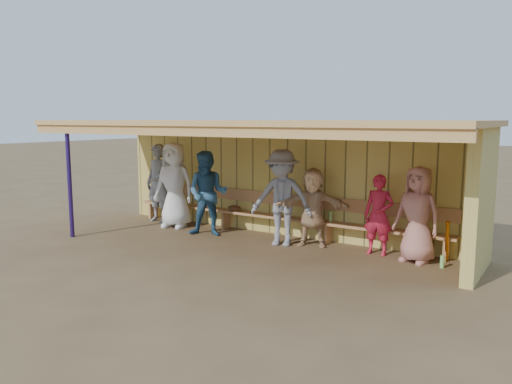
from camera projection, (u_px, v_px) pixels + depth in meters
ground at (247, 246)px, 10.01m from camera, size 90.00×90.00×0.00m
player_a at (158, 183)px, 12.25m from camera, size 0.72×0.49×1.93m
player_b at (174, 185)px, 11.63m from camera, size 1.09×0.83×1.99m
player_c at (208, 194)px, 10.80m from camera, size 1.10×0.99×1.85m
player_e at (282, 198)px, 9.95m from camera, size 1.39×1.01×1.93m
player_f at (313, 207)px, 9.90m from camera, size 1.53×0.95×1.58m
player_g at (379, 215)px, 9.27m from camera, size 0.57×0.39×1.51m
player_h at (417, 215)px, 8.75m from camera, size 0.94×0.72×1.72m
dugout_structure at (281, 160)px, 10.13m from camera, size 8.80×3.20×2.50m
bench at (275, 211)px, 10.86m from camera, size 7.60×0.34×0.93m
dugout_equipment at (243, 211)px, 11.16m from camera, size 7.03×0.62×0.80m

